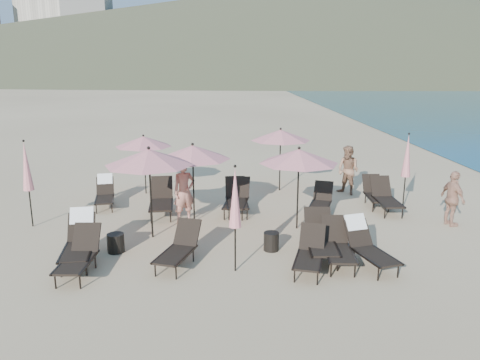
{
  "coord_description": "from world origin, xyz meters",
  "views": [
    {
      "loc": [
        -1.05,
        -10.42,
        4.55
      ],
      "look_at": [
        -0.55,
        3.5,
        1.1
      ],
      "focal_mm": 35.0,
      "sensor_mm": 36.0,
      "label": 1
    }
  ],
  "objects_px": {
    "lounger_9": "(236,198)",
    "lounger_6": "(105,192)",
    "lounger_12": "(321,238)",
    "side_table_0": "(116,243)",
    "lounger_4": "(338,245)",
    "umbrella_closed_1": "(407,156)",
    "umbrella_closed_2": "(26,167)",
    "side_table_1": "(271,241)",
    "lounger_1": "(79,254)",
    "beachgoer_c": "(453,199)",
    "lounger_8": "(237,198)",
    "beachgoer_a": "(184,192)",
    "umbrella_open_2": "(299,156)",
    "umbrella_open_3": "(144,141)",
    "lounger_2": "(179,247)",
    "lounger_3": "(310,252)",
    "lounger_13": "(375,193)",
    "lounger_0": "(79,239)",
    "umbrella_closed_0": "(235,198)",
    "lounger_7": "(161,199)",
    "umbrella_open_1": "(193,152)",
    "beachgoer_b": "(348,170)",
    "lounger_10": "(321,201)",
    "umbrella_open_0": "(149,157)",
    "umbrella_open_4": "(281,135)",
    "lounger_11": "(386,197)"
  },
  "relations": [
    {
      "from": "lounger_11",
      "to": "beachgoer_b",
      "type": "xyz_separation_m",
      "value": [
        -0.7,
        2.0,
        0.42
      ]
    },
    {
      "from": "lounger_12",
      "to": "lounger_13",
      "type": "distance_m",
      "value": 4.95
    },
    {
      "from": "lounger_8",
      "to": "beachgoer_c",
      "type": "bearing_deg",
      "value": -3.48
    },
    {
      "from": "lounger_7",
      "to": "lounger_11",
      "type": "relative_size",
      "value": 1.09
    },
    {
      "from": "lounger_13",
      "to": "umbrella_open_2",
      "type": "relative_size",
      "value": 0.68
    },
    {
      "from": "umbrella_open_1",
      "to": "umbrella_closed_2",
      "type": "relative_size",
      "value": 0.94
    },
    {
      "from": "lounger_12",
      "to": "lounger_13",
      "type": "relative_size",
      "value": 1.13
    },
    {
      "from": "lounger_9",
      "to": "lounger_13",
      "type": "bearing_deg",
      "value": 5.04
    },
    {
      "from": "umbrella_open_0",
      "to": "umbrella_open_3",
      "type": "distance_m",
      "value": 4.56
    },
    {
      "from": "umbrella_closed_2",
      "to": "side_table_1",
      "type": "height_order",
      "value": "umbrella_closed_2"
    },
    {
      "from": "lounger_0",
      "to": "umbrella_closed_2",
      "type": "height_order",
      "value": "umbrella_closed_2"
    },
    {
      "from": "umbrella_closed_0",
      "to": "umbrella_closed_1",
      "type": "distance_m",
      "value": 7.21
    },
    {
      "from": "lounger_2",
      "to": "lounger_3",
      "type": "relative_size",
      "value": 1.03
    },
    {
      "from": "beachgoer_b",
      "to": "lounger_9",
      "type": "bearing_deg",
      "value": -104.4
    },
    {
      "from": "lounger_10",
      "to": "lounger_12",
      "type": "distance_m",
      "value": 3.39
    },
    {
      "from": "umbrella_open_2",
      "to": "umbrella_open_3",
      "type": "relative_size",
      "value": 1.1
    },
    {
      "from": "lounger_7",
      "to": "umbrella_closed_2",
      "type": "relative_size",
      "value": 0.74
    },
    {
      "from": "umbrella_open_3",
      "to": "side_table_0",
      "type": "xyz_separation_m",
      "value": [
        0.13,
        -5.48,
        -1.66
      ]
    },
    {
      "from": "lounger_12",
      "to": "side_table_0",
      "type": "xyz_separation_m",
      "value": [
        -5.03,
        0.44,
        -0.24
      ]
    },
    {
      "from": "lounger_0",
      "to": "umbrella_closed_0",
      "type": "bearing_deg",
      "value": -18.87
    },
    {
      "from": "lounger_4",
      "to": "umbrella_open_0",
      "type": "bearing_deg",
      "value": 162.03
    },
    {
      "from": "umbrella_open_1",
      "to": "umbrella_closed_1",
      "type": "distance_m",
      "value": 6.81
    },
    {
      "from": "lounger_8",
      "to": "lounger_9",
      "type": "xyz_separation_m",
      "value": [
        -0.02,
        0.03,
        -0.0
      ]
    },
    {
      "from": "umbrella_open_2",
      "to": "side_table_1",
      "type": "xyz_separation_m",
      "value": [
        -0.89,
        -1.59,
        -1.86
      ]
    },
    {
      "from": "lounger_8",
      "to": "beachgoer_a",
      "type": "relative_size",
      "value": 0.98
    },
    {
      "from": "lounger_6",
      "to": "umbrella_closed_2",
      "type": "xyz_separation_m",
      "value": [
        -1.62,
        -1.95,
        1.3
      ]
    },
    {
      "from": "umbrella_open_2",
      "to": "umbrella_closed_1",
      "type": "distance_m",
      "value": 4.18
    },
    {
      "from": "lounger_2",
      "to": "lounger_10",
      "type": "relative_size",
      "value": 1.01
    },
    {
      "from": "umbrella_open_0",
      "to": "umbrella_open_4",
      "type": "relative_size",
      "value": 1.07
    },
    {
      "from": "lounger_7",
      "to": "umbrella_open_2",
      "type": "bearing_deg",
      "value": -25.16
    },
    {
      "from": "side_table_0",
      "to": "lounger_3",
      "type": "bearing_deg",
      "value": -14.45
    },
    {
      "from": "lounger_6",
      "to": "umbrella_closed_1",
      "type": "height_order",
      "value": "umbrella_closed_1"
    },
    {
      "from": "lounger_9",
      "to": "umbrella_open_1",
      "type": "relative_size",
      "value": 0.74
    },
    {
      "from": "lounger_3",
      "to": "side_table_0",
      "type": "relative_size",
      "value": 3.49
    },
    {
      "from": "lounger_2",
      "to": "umbrella_closed_0",
      "type": "xyz_separation_m",
      "value": [
        1.29,
        -0.39,
        1.29
      ]
    },
    {
      "from": "lounger_6",
      "to": "lounger_7",
      "type": "xyz_separation_m",
      "value": [
        1.97,
        -0.92,
        0.03
      ]
    },
    {
      "from": "lounger_4",
      "to": "umbrella_closed_1",
      "type": "height_order",
      "value": "umbrella_closed_1"
    },
    {
      "from": "umbrella_open_0",
      "to": "umbrella_open_4",
      "type": "xyz_separation_m",
      "value": [
        4.01,
        4.73,
        -0.14
      ]
    },
    {
      "from": "beachgoer_b",
      "to": "lounger_6",
      "type": "bearing_deg",
      "value": -122.26
    },
    {
      "from": "umbrella_open_3",
      "to": "lounger_2",
      "type": "bearing_deg",
      "value": -74.24
    },
    {
      "from": "lounger_2",
      "to": "beachgoer_b",
      "type": "xyz_separation_m",
      "value": [
        5.49,
        5.93,
        0.45
      ]
    },
    {
      "from": "umbrella_closed_2",
      "to": "lounger_13",
      "type": "bearing_deg",
      "value": 9.25
    },
    {
      "from": "lounger_9",
      "to": "lounger_6",
      "type": "bearing_deg",
      "value": 167.79
    },
    {
      "from": "side_table_0",
      "to": "lounger_8",
      "type": "bearing_deg",
      "value": 45.26
    },
    {
      "from": "umbrella_closed_0",
      "to": "side_table_0",
      "type": "bearing_deg",
      "value": 157.86
    },
    {
      "from": "umbrella_open_3",
      "to": "umbrella_closed_0",
      "type": "bearing_deg",
      "value": -65.31
    },
    {
      "from": "lounger_12",
      "to": "umbrella_open_1",
      "type": "height_order",
      "value": "umbrella_open_1"
    },
    {
      "from": "lounger_1",
      "to": "beachgoer_c",
      "type": "height_order",
      "value": "beachgoer_c"
    },
    {
      "from": "side_table_0",
      "to": "lounger_12",
      "type": "bearing_deg",
      "value": -5.04
    },
    {
      "from": "lounger_8",
      "to": "beachgoer_c",
      "type": "relative_size",
      "value": 1.12
    }
  ]
}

